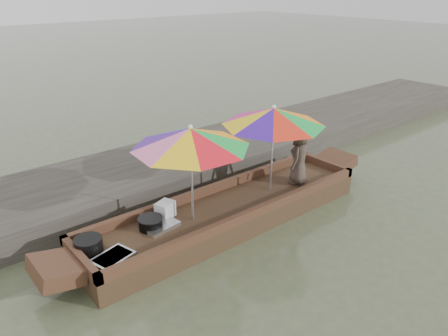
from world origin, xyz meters
TOP-DOWN VIEW (x-y plane):
  - water at (0.00, 0.00)m, footprint 80.00×80.00m
  - dock at (0.00, 2.20)m, footprint 22.00×2.20m
  - boat_hull at (0.00, 0.00)m, footprint 5.19×1.20m
  - cooking_pot at (-2.35, 0.19)m, footprint 0.39×0.39m
  - tray_crayfish at (-2.20, -0.24)m, footprint 0.61×0.49m
  - tray_scallop at (-1.24, 0.11)m, footprint 0.57×0.44m
  - charcoal_grill at (-1.37, 0.18)m, footprint 0.36×0.36m
  - supply_bag at (-1.01, 0.34)m, footprint 0.34×0.30m
  - vendor at (1.58, -0.13)m, footprint 0.61×0.52m
  - umbrella_bow at (-0.71, 0.00)m, footprint 2.23×2.23m
  - umbrella_stern at (1.00, 0.00)m, footprint 1.78×1.78m

SIDE VIEW (x-z plane):
  - water at x=0.00m, z-range 0.00..0.00m
  - boat_hull at x=0.00m, z-range 0.00..0.35m
  - dock at x=0.00m, z-range 0.00..0.50m
  - tray_scallop at x=-1.24m, z-range 0.35..0.41m
  - tray_crayfish at x=-2.20m, z-range 0.35..0.44m
  - charcoal_grill at x=-1.37m, z-range 0.35..0.52m
  - cooking_pot at x=-2.35m, z-range 0.35..0.56m
  - supply_bag at x=-1.01m, z-range 0.35..0.61m
  - vendor at x=1.58m, z-range 0.35..1.39m
  - umbrella_bow at x=-0.71m, z-range 0.35..1.90m
  - umbrella_stern at x=1.00m, z-range 0.35..1.90m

